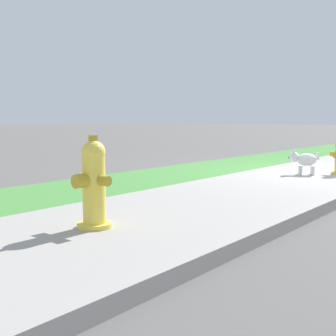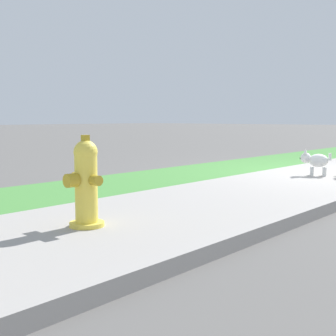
# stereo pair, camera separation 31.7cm
# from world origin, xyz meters

# --- Properties ---
(ground_plane) EXTENTS (120.00, 120.00, 0.00)m
(ground_plane) POSITION_xyz_m (0.00, 0.00, 0.00)
(ground_plane) COLOR #5B5956
(sidewalk_pavement) EXTENTS (18.00, 2.29, 0.01)m
(sidewalk_pavement) POSITION_xyz_m (0.00, 0.00, 0.01)
(sidewalk_pavement) COLOR #9E9993
(sidewalk_pavement) RESTS_ON ground
(grass_verge) EXTENTS (18.00, 1.69, 0.01)m
(grass_verge) POSITION_xyz_m (0.00, 1.99, 0.00)
(grass_verge) COLOR #47893D
(grass_verge) RESTS_ON ground
(fire_hydrant_mid_block) EXTENTS (0.36, 0.38, 0.82)m
(fire_hydrant_mid_block) POSITION_xyz_m (-5.48, 0.11, 0.40)
(fire_hydrant_mid_block) COLOR yellow
(fire_hydrant_mid_block) RESTS_ON ground
(small_white_dog) EXTENTS (0.33, 0.47, 0.45)m
(small_white_dog) POSITION_xyz_m (-0.62, 0.11, 0.26)
(small_white_dog) COLOR white
(small_white_dog) RESTS_ON ground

